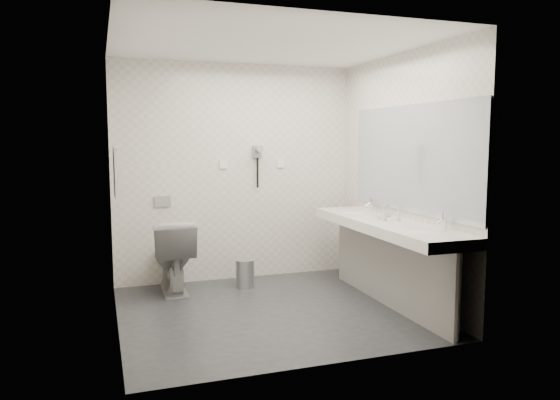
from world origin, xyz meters
name	(u,v)px	position (x,y,z in m)	size (l,w,h in m)	color
floor	(270,311)	(0.00, 0.00, 0.00)	(2.80, 2.80, 0.00)	#2B2C30
ceiling	(270,44)	(0.00, 0.00, 2.50)	(2.80, 2.80, 0.00)	white
wall_back	(236,173)	(0.00, 1.30, 1.25)	(2.80, 2.80, 0.00)	silver
wall_front	(327,194)	(0.00, -1.30, 1.25)	(2.80, 2.80, 0.00)	silver
wall_left	(113,185)	(-1.40, 0.00, 1.25)	(2.60, 2.60, 0.00)	silver
wall_right	(401,178)	(1.40, 0.00, 1.25)	(2.60, 2.60, 0.00)	silver
vanity_counter	(386,226)	(1.12, -0.20, 0.80)	(0.55, 2.20, 0.10)	white
vanity_panel	(387,268)	(1.15, -0.20, 0.38)	(0.03, 2.15, 0.75)	gray
vanity_post_near	(457,297)	(1.18, -1.24, 0.38)	(0.06, 0.06, 0.75)	silver
vanity_post_far	(344,248)	(1.18, 0.84, 0.38)	(0.06, 0.06, 0.75)	silver
mirror	(411,159)	(1.39, -0.20, 1.45)	(0.02, 2.20, 1.05)	#B2BCC6
basin_near	(425,233)	(1.12, -0.85, 0.83)	(0.40, 0.31, 0.05)	white
basin_far	(356,213)	(1.12, 0.45, 0.83)	(0.40, 0.31, 0.05)	white
faucet_near	(444,222)	(1.32, -0.85, 0.92)	(0.04, 0.04, 0.15)	silver
faucet_far	(372,205)	(1.32, 0.45, 0.92)	(0.04, 0.04, 0.15)	silver
soap_bottle_a	(384,216)	(1.10, -0.19, 0.90)	(0.05, 0.05, 0.10)	silver
soap_bottle_b	(380,215)	(1.12, -0.09, 0.90)	(0.07, 0.07, 0.09)	silver
soap_bottle_c	(398,215)	(1.22, -0.26, 0.90)	(0.04, 0.04, 0.11)	silver
glass_left	(388,211)	(1.29, 0.05, 0.91)	(0.06, 0.06, 0.11)	silver
glass_right	(380,211)	(1.23, 0.11, 0.90)	(0.05, 0.05, 0.10)	silver
toilet	(173,256)	(-0.79, 0.96, 0.40)	(0.44, 0.78, 0.79)	white
flush_plate	(162,201)	(-0.85, 1.29, 0.95)	(0.18, 0.02, 0.12)	#B2B5BA
pedal_bin	(245,274)	(-0.01, 0.89, 0.15)	(0.21, 0.21, 0.29)	#B2B5BA
bin_lid	(245,260)	(-0.01, 0.89, 0.30)	(0.21, 0.21, 0.01)	#B2B5BA
towel_rail	(116,149)	(-1.35, 0.55, 1.55)	(0.02, 0.02, 0.62)	silver
towel_near	(118,173)	(-1.34, 0.41, 1.33)	(0.07, 0.24, 0.48)	silver
towel_far	(117,171)	(-1.34, 0.69, 1.33)	(0.07, 0.24, 0.48)	silver
dryer_cradle	(257,151)	(0.25, 1.27, 1.50)	(0.10, 0.04, 0.14)	#96989C
dryer_barrel	(259,149)	(0.25, 1.20, 1.53)	(0.08, 0.08, 0.14)	#96989C
dryer_cord	(258,173)	(0.25, 1.26, 1.25)	(0.02, 0.02, 0.35)	black
switch_plate_a	(223,165)	(-0.15, 1.29, 1.35)	(0.09, 0.02, 0.09)	white
switch_plate_b	(281,164)	(0.55, 1.29, 1.35)	(0.09, 0.02, 0.09)	white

